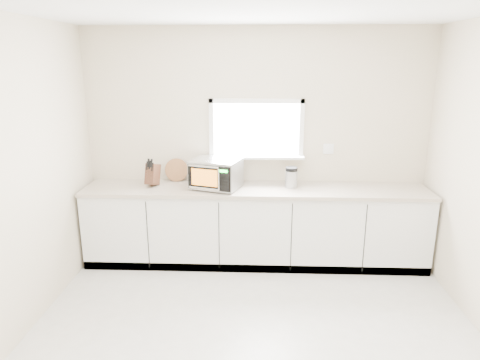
{
  "coord_description": "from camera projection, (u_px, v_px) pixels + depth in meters",
  "views": [
    {
      "loc": [
        0.01,
        -2.98,
        2.32
      ],
      "look_at": [
        -0.17,
        1.55,
        1.05
      ],
      "focal_mm": 32.0,
      "sensor_mm": 36.0,
      "label": 1
    }
  ],
  "objects": [
    {
      "name": "cutting_board",
      "position": [
        176.0,
        170.0,
        5.11
      ],
      "size": [
        0.28,
        0.07,
        0.28
      ],
      "primitive_type": "cylinder",
      "rotation": [
        1.4,
        0.0,
        0.0
      ],
      "color": "#A0673E",
      "rests_on": "countertop"
    },
    {
      "name": "ground",
      "position": [
        253.0,
        355.0,
        3.5
      ],
      "size": [
        4.0,
        4.0,
        0.0
      ],
      "primitive_type": "plane",
      "color": "beige",
      "rests_on": "ground"
    },
    {
      "name": "cabinets",
      "position": [
        255.0,
        227.0,
        5.01
      ],
      "size": [
        3.92,
        0.6,
        0.88
      ],
      "primitive_type": "cube",
      "color": "silver",
      "rests_on": "ground"
    },
    {
      "name": "microwave",
      "position": [
        216.0,
        173.0,
        4.82
      ],
      "size": [
        0.62,
        0.54,
        0.34
      ],
      "rotation": [
        0.0,
        0.0,
        -0.31
      ],
      "color": "black",
      "rests_on": "countertop"
    },
    {
      "name": "knife_block",
      "position": [
        153.0,
        174.0,
        4.92
      ],
      "size": [
        0.16,
        0.25,
        0.33
      ],
      "rotation": [
        0.0,
        0.0,
        -0.25
      ],
      "color": "#4E2C1C",
      "rests_on": "countertop"
    },
    {
      "name": "coffee_grinder",
      "position": [
        291.0,
        177.0,
        4.86
      ],
      "size": [
        0.14,
        0.14,
        0.24
      ],
      "rotation": [
        0.0,
        0.0,
        0.02
      ],
      "color": "#ABAEB2",
      "rests_on": "countertop"
    },
    {
      "name": "countertop",
      "position": [
        256.0,
        190.0,
        4.88
      ],
      "size": [
        3.92,
        0.64,
        0.04
      ],
      "primitive_type": "cube",
      "color": "#BDAF9C",
      "rests_on": "cabinets"
    },
    {
      "name": "back_wall",
      "position": [
        256.0,
        145.0,
        5.05
      ],
      "size": [
        4.0,
        0.17,
        2.7
      ],
      "color": "beige",
      "rests_on": "ground"
    }
  ]
}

